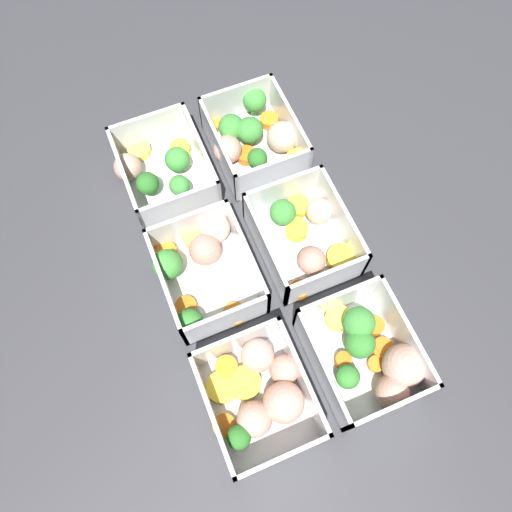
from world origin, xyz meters
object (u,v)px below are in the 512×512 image
(container_near_left, at_px, (372,356))
(container_far_left, at_px, (261,394))
(container_near_center, at_px, (305,236))
(container_far_center, at_px, (201,265))
(container_near_right, at_px, (254,137))
(container_far_right, at_px, (161,170))

(container_near_left, relative_size, container_far_left, 1.03)
(container_near_center, xyz_separation_m, container_far_center, (0.01, 0.14, 0.00))
(container_near_left, relative_size, container_far_center, 0.89)
(container_near_left, relative_size, container_near_right, 0.98)
(container_near_center, distance_m, container_far_right, 0.22)
(container_far_right, bearing_deg, container_far_center, -179.09)
(container_near_left, height_order, container_near_center, same)
(container_far_left, bearing_deg, container_near_center, -38.87)
(container_near_center, relative_size, container_far_left, 1.05)
(container_near_center, bearing_deg, container_far_center, 84.94)
(container_near_right, relative_size, container_far_center, 0.91)
(container_near_right, distance_m, container_far_center, 0.21)
(container_near_left, distance_m, container_near_center, 0.18)
(container_far_center, relative_size, container_far_right, 1.08)
(container_far_left, distance_m, container_far_center, 0.18)
(container_near_right, height_order, container_far_right, same)
(container_near_right, bearing_deg, container_near_left, -178.40)
(container_near_left, height_order, container_near_right, same)
(container_near_left, distance_m, container_far_center, 0.24)
(container_near_right, xyz_separation_m, container_far_right, (-0.00, 0.14, -0.00))
(container_near_left, bearing_deg, container_far_right, 23.61)
(container_near_left, bearing_deg, container_near_right, 1.60)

